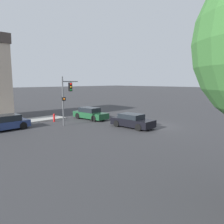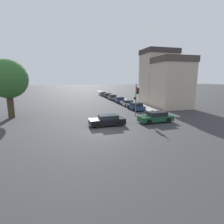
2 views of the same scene
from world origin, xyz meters
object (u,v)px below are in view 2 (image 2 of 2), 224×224
Objects in this scene: parked_car_3 at (112,97)px; parked_car_0 at (136,106)px; parked_car_4 at (108,95)px; parked_car_5 at (103,94)px; crossing_car_0 at (156,117)px; fire_hydrant at (152,113)px; crossing_car_1 at (107,120)px; parked_car_2 at (120,100)px; traffic_signal at (136,95)px; parked_car_1 at (128,103)px; street_tree at (8,79)px.

parked_car_0 is at bearing 178.83° from parked_car_3.
parked_car_4 reaches higher than parked_car_5.
crossing_car_0 is 37.65m from parked_car_5.
crossing_car_0 reaches higher than fire_hydrant.
crossing_car_1 reaches higher than fire_hydrant.
fire_hydrant is (0.37, -27.61, -0.19)m from parked_car_4.
crossing_car_1 is 32.46m from parked_car_4.
parked_car_3 reaches higher than fire_hydrant.
crossing_car_0 reaches higher than crossing_car_1.
crossing_car_1 is 20.97m from parked_car_2.
crossing_car_0 is at bearing 171.43° from parked_car_0.
parked_car_4 is 6.06m from parked_car_5.
parked_car_3 is at bearing -89.09° from traffic_signal.
crossing_car_0 is 0.98× the size of parked_car_3.
parked_car_2 reaches higher than fire_hydrant.
fire_hydrant is at bearing -179.97° from parked_car_1.
parked_car_2 reaches higher than parked_car_1.
crossing_car_1 is 1.04× the size of parked_car_2.
parked_car_5 is at bearing 0.83° from parked_car_4.
parked_car_5 is at bearing -1.87° from parked_car_0.
parked_car_4 reaches higher than parked_car_0.
parked_car_0 is at bearing 176.49° from parked_car_1.
crossing_car_0 is at bearing 177.86° from parked_car_2.
parked_car_0 is (20.34, 1.15, -4.94)m from street_tree.
street_tree is 1.83× the size of parked_car_5.
parked_car_3 is at bearing -95.76° from crossing_car_0.
parked_car_1 is (0.14, 4.90, -0.05)m from parked_car_0.
crossing_car_0 is (19.26, -8.12, -4.93)m from street_tree.
fire_hydrant is (0.46, -21.73, -0.20)m from parked_car_3.
parked_car_4 is (1.19, 31.58, 0.00)m from crossing_car_0.
parked_car_4 is 4.69× the size of fire_hydrant.
parked_car_4 is at bearing 1.20° from parked_car_2.
crossing_car_1 is 38.34m from parked_car_5.
parked_car_2 reaches higher than crossing_car_1.
street_tree is at bearing 138.60° from parked_car_4.
parked_car_4 is (-0.03, 17.41, 0.06)m from parked_car_1.
crossing_car_0 is at bearing -22.87° from street_tree.
street_tree is 31.51m from parked_car_4.
parked_car_0 is 4.41× the size of fire_hydrant.
parked_car_3 is at bearing 40.80° from street_tree.
parked_car_1 is (2.39, 10.18, -2.66)m from traffic_signal.
parked_car_2 is at bearing 91.44° from fire_hydrant.
parked_car_2 is at bearing -2.40° from parked_car_0.
traffic_signal reaches higher than parked_car_4.
parked_car_2 is at bearing -179.36° from parked_car_5.
parked_car_4 reaches higher than fire_hydrant.
street_tree is at bearing -5.97° from traffic_signal.
fire_hydrant is at bearing -114.84° from crossing_car_0.
traffic_signal is at bearing 172.75° from parked_car_2.
street_tree is 1.76× the size of parked_car_3.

